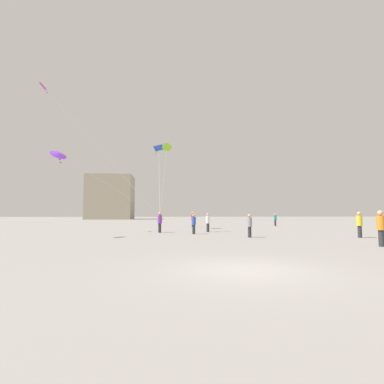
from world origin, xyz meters
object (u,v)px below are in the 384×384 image
person_in_red (193,219)px  person_in_blue (194,223)px  person_in_white (208,222)px  person_in_yellow (359,223)px  person_in_orange (381,227)px  kite_magenta_delta (48,92)px  person_in_teal (275,219)px  kite_cobalt_delta (159,149)px  building_left_hall (111,197)px  person_in_grey (250,225)px  kite_lime_diamond (167,148)px  person_in_purple (160,221)px  kite_violet_diamond (59,155)px

person_in_red → person_in_blue: 12.11m
person_in_white → person_in_yellow: size_ratio=0.95×
person_in_orange → kite_magenta_delta: bearing=99.9°
person_in_red → person_in_blue: person_in_red is taller
person_in_red → person_in_teal: 11.48m
person_in_yellow → kite_magenta_delta: bearing=9.8°
kite_cobalt_delta → building_left_hall: (-15.87, 58.35, -2.00)m
person_in_red → person_in_blue: bearing=-166.3°
person_in_grey → person_in_red: bearing=43.2°
person_in_yellow → person_in_white: bearing=-10.7°
person_in_white → kite_lime_diamond: bearing=108.4°
person_in_yellow → person_in_grey: 7.39m
person_in_red → kite_cobalt_delta: bearing=155.7°
person_in_white → person_in_red: size_ratio=0.91×
person_in_grey → kite_cobalt_delta: 15.16m
person_in_yellow → person_in_purple: 15.05m
person_in_orange → person_in_purple: bearing=83.5°
person_in_blue → kite_magenta_delta: bearing=-76.6°
person_in_yellow → kite_magenta_delta: 26.81m
person_in_teal → kite_lime_diamond: 19.80m
person_in_grey → person_in_orange: bearing=-106.3°
person_in_yellow → person_in_purple: (-13.57, 6.51, 0.00)m
person_in_purple → person_in_red: bearing=-114.1°
person_in_blue → kite_magenta_delta: size_ratio=0.14×
person_in_white → person_in_purple: (-4.24, -0.51, 0.04)m
person_in_purple → kite_magenta_delta: 14.91m
kite_magenta_delta → kite_cobalt_delta: size_ratio=1.52×
person_in_red → person_in_yellow: size_ratio=1.05×
person_in_white → person_in_yellow: 11.67m
person_in_red → kite_magenta_delta: 20.09m
person_in_white → person_in_teal: 16.09m
person_in_grey → kite_violet_diamond: size_ratio=0.21×
person_in_orange → person_in_yellow: bearing=14.0°
person_in_red → person_in_grey: size_ratio=1.16×
building_left_hall → person_in_teal: bearing=-58.8°
person_in_grey → person_in_orange: 7.71m
person_in_white → person_in_grey: (1.99, -6.13, -0.05)m
person_in_white → building_left_hall: building_left_hall is taller
kite_cobalt_delta → person_in_yellow: bearing=-41.3°
person_in_red → person_in_purple: (-3.77, -10.10, -0.05)m
person_in_white → person_in_purple: 4.27m
person_in_teal → kite_lime_diamond: (-14.46, -11.79, 6.64)m
kite_violet_diamond → person_in_teal: bearing=39.2°
person_in_white → person_in_red: (-0.47, 9.59, 0.09)m
person_in_blue → kite_violet_diamond: size_ratio=0.21×
person_in_teal → kite_lime_diamond: kite_lime_diamond is taller
person_in_white → kite_lime_diamond: 7.58m
person_in_red → person_in_purple: 10.79m
person_in_white → kite_magenta_delta: (-14.00, -0.12, 11.31)m
kite_cobalt_delta → person_in_white: bearing=-48.7°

